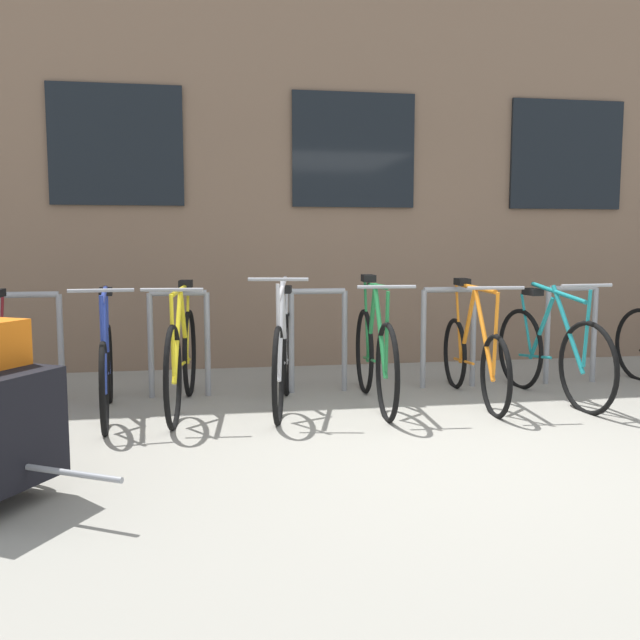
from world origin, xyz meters
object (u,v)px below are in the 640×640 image
(bicycle_orange, at_px, (473,356))
(bicycle_silver, at_px, (283,358))
(bicycle_blue, at_px, (106,368))
(bicycle_green, at_px, (375,355))
(bicycle_teal, at_px, (551,353))
(bicycle_yellow, at_px, (182,358))

(bicycle_orange, bearing_deg, bicycle_silver, 179.28)
(bicycle_blue, bearing_deg, bicycle_green, 0.86)
(bicycle_green, bearing_deg, bicycle_orange, 1.05)
(bicycle_silver, height_order, bicycle_green, bicycle_silver)
(bicycle_green, bearing_deg, bicycle_blue, -179.14)
(bicycle_orange, bearing_deg, bicycle_teal, -6.34)
(bicycle_green, bearing_deg, bicycle_silver, 177.25)
(bicycle_blue, distance_m, bicycle_green, 2.10)
(bicycle_blue, xyz_separation_m, bicycle_green, (2.10, 0.03, 0.03))
(bicycle_orange, bearing_deg, bicycle_blue, -179.08)
(bicycle_orange, relative_size, bicycle_teal, 1.01)
(bicycle_orange, xyz_separation_m, bicycle_teal, (0.66, -0.07, 0.02))
(bicycle_silver, bearing_deg, bicycle_teal, -2.37)
(bicycle_blue, xyz_separation_m, bicycle_teal, (3.61, -0.03, 0.02))
(bicycle_orange, xyz_separation_m, bicycle_silver, (-1.60, 0.02, 0.02))
(bicycle_teal, distance_m, bicycle_green, 1.51)
(bicycle_orange, bearing_deg, bicycle_green, -178.95)
(bicycle_orange, relative_size, bicycle_green, 0.99)
(bicycle_blue, distance_m, bicycle_silver, 1.36)
(bicycle_yellow, bearing_deg, bicycle_blue, -167.61)
(bicycle_green, distance_m, bicycle_yellow, 1.55)
(bicycle_silver, distance_m, bicycle_green, 0.75)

